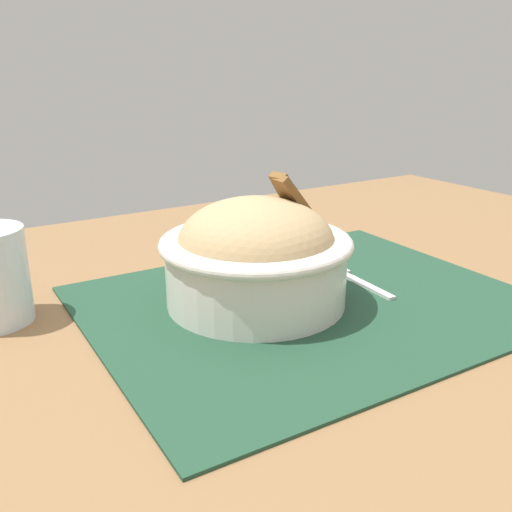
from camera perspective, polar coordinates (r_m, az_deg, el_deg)
The scene contains 4 objects.
table at distance 0.59m, azimuth 6.29°, elevation -11.18°, with size 1.28×0.96×0.74m.
placemat at distance 0.59m, azimuth 5.38°, elevation -4.69°, with size 0.44×0.35×0.00m, color #1E422D.
bowl at distance 0.56m, azimuth 0.02°, elevation 0.11°, with size 0.19×0.19×0.13m.
fork at distance 0.65m, azimuth 9.36°, elevation -2.05°, with size 0.02×0.13×0.00m.
Camera 1 is at (-0.32, -0.40, 0.97)m, focal length 39.47 mm.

